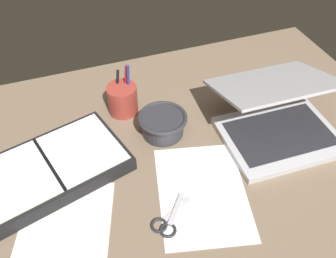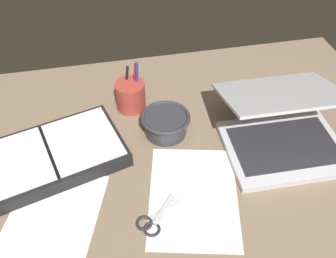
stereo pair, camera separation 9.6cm
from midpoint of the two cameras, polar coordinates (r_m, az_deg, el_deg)
desk_top at (r=98.20cm, az=3.00°, el=-5.99°), size 140.00×100.00×2.00cm
laptop at (r=105.05cm, az=19.64°, el=-0.06°), size 31.71×32.26×17.27cm
bowl at (r=103.14cm, az=2.31°, el=0.75°), size 13.65×13.65×6.16cm
pen_cup at (r=110.66cm, az=-3.24°, el=5.08°), size 8.74×8.74×15.57cm
planner at (r=99.70cm, az=-14.88°, el=-4.19°), size 41.45×30.95×4.43cm
scissors at (r=87.01cm, az=0.79°, el=-14.22°), size 11.25×10.15×0.80cm
paper_sheet_front at (r=91.96cm, az=6.93°, el=-10.21°), size 27.36×33.73×0.16cm
paper_sheet_beside_planner at (r=91.15cm, az=-14.02°, el=-12.52°), size 26.93×29.24×0.16cm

